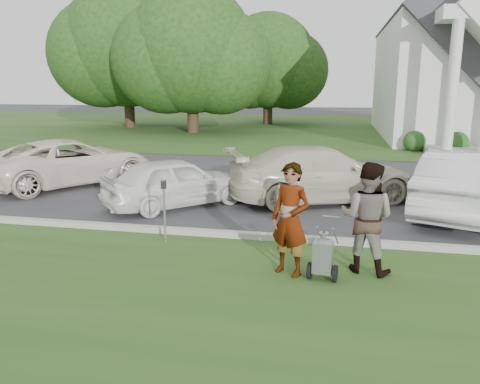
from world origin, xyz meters
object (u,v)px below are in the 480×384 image
(tree_back, at_px, (268,65))
(striping_cart, at_px, (323,258))
(person_left, at_px, (290,220))
(car_d, at_px, (463,183))
(tree_far, at_px, (126,51))
(car_b, at_px, (176,182))
(parking_meter_near, at_px, (164,203))
(car_a, at_px, (71,162))
(church, at_px, (463,39))
(tree_left, at_px, (191,55))
(person_right, at_px, (367,218))
(car_c, at_px, (322,174))

(tree_back, distance_m, striping_cart, 32.09)
(tree_back, distance_m, person_left, 31.78)
(tree_back, relative_size, car_d, 1.93)
(tree_far, distance_m, car_b, 25.34)
(parking_meter_near, distance_m, car_a, 7.24)
(tree_back, bearing_deg, tree_far, -153.44)
(car_b, distance_m, car_d, 7.49)
(parking_meter_near, bearing_deg, car_b, 104.58)
(church, relative_size, parking_meter_near, 17.59)
(tree_left, distance_m, person_right, 25.31)
(person_left, bearing_deg, parking_meter_near, -176.20)
(car_a, bearing_deg, parking_meter_near, 169.36)
(car_a, distance_m, car_d, 11.94)
(tree_left, height_order, car_c, tree_left)
(tree_far, distance_m, striping_cart, 31.00)
(striping_cart, bearing_deg, person_right, 44.67)
(church, xyz_separation_m, tree_left, (-17.01, -1.13, -0.83))
(tree_back, relative_size, car_b, 2.41)
(person_left, bearing_deg, tree_back, 125.46)
(church, bearing_deg, tree_far, 175.34)
(tree_back, distance_m, car_c, 26.49)
(tree_back, relative_size, person_right, 4.87)
(church, height_order, tree_left, church)
(car_c, bearing_deg, person_right, 166.74)
(church, xyz_separation_m, car_c, (-7.72, -18.78, -5.16))
(tree_back, height_order, person_right, tree_back)
(car_a, bearing_deg, striping_cart, 176.93)
(tree_left, distance_m, tree_back, 8.95)
(church, xyz_separation_m, striping_cart, (-7.50, -24.44, -5.54))
(tree_back, height_order, car_b, tree_back)
(striping_cart, relative_size, car_b, 0.26)
(person_left, height_order, car_d, person_left)
(tree_left, height_order, car_b, tree_left)
(church, bearing_deg, tree_left, -176.21)
(person_right, bearing_deg, tree_left, -47.11)
(person_left, bearing_deg, church, 98.08)
(parking_meter_near, relative_size, car_a, 0.25)
(striping_cart, distance_m, car_b, 5.91)
(tree_back, xyz_separation_m, car_a, (-2.98, -24.99, -3.97))
(tree_left, distance_m, striping_cart, 25.62)
(church, height_order, tree_back, church)
(car_a, bearing_deg, person_left, 175.57)
(parking_meter_near, relative_size, car_d, 0.28)
(car_c, bearing_deg, car_a, 61.70)
(car_b, bearing_deg, tree_left, -29.05)
(car_a, relative_size, car_c, 1.01)
(car_c, distance_m, car_d, 3.66)
(striping_cart, distance_m, parking_meter_near, 3.58)
(church, distance_m, tree_back, 14.77)
(tree_far, xyz_separation_m, parking_meter_near, (12.21, -25.04, -4.83))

